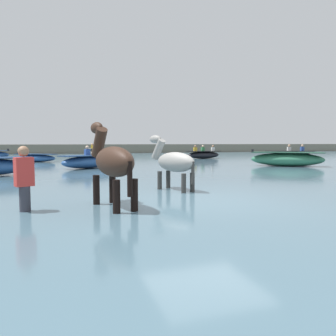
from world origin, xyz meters
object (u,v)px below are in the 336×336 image
at_px(boat_distant_east, 290,155).
at_px(boat_far_inshore, 36,158).
at_px(boat_far_offshore, 203,155).
at_px(horse_trailing_dark_bay, 112,164).
at_px(person_spectator_far, 24,187).
at_px(boat_near_port, 287,159).
at_px(horse_lead_grey, 174,164).
at_px(boat_near_starboard, 96,152).
at_px(boat_mid_channel, 89,162).

bearing_deg(boat_distant_east, boat_far_inshore, 169.11).
bearing_deg(boat_far_offshore, horse_trailing_dark_bay, -119.73).
distance_m(boat_far_offshore, boat_far_inshore, 12.54).
bearing_deg(horse_trailing_dark_bay, person_spectator_far, 176.73).
height_order(boat_far_inshore, boat_near_port, boat_near_port).
distance_m(boat_distant_east, boat_near_port, 6.96).
xyz_separation_m(horse_lead_grey, boat_far_offshore, (8.23, 15.99, -0.40)).
bearing_deg(boat_near_starboard, person_spectator_far, -99.22).
xyz_separation_m(boat_near_port, boat_mid_channel, (-10.40, 1.98, -0.05)).
xyz_separation_m(horse_trailing_dark_bay, boat_distant_east, (15.34, 13.79, -0.52)).
height_order(boat_far_offshore, boat_far_inshore, boat_far_offshore).
relative_size(boat_far_offshore, boat_near_port, 0.76).
bearing_deg(horse_trailing_dark_bay, horse_lead_grey, 43.05).
xyz_separation_m(horse_trailing_dark_bay, boat_far_inshore, (-2.36, 17.19, -0.59)).
bearing_deg(horse_lead_grey, boat_far_offshore, 62.77).
distance_m(boat_near_port, boat_mid_channel, 10.59).
bearing_deg(horse_trailing_dark_bay, boat_far_inshore, 97.82).
bearing_deg(person_spectator_far, boat_near_starboard, 80.78).
distance_m(horse_trailing_dark_bay, boat_far_offshore, 20.50).
bearing_deg(boat_far_inshore, boat_near_port, -33.42).
relative_size(boat_far_offshore, boat_far_inshore, 1.01).
distance_m(horse_trailing_dark_bay, person_spectator_far, 1.68).
xyz_separation_m(horse_trailing_dark_bay, boat_mid_channel, (0.46, 10.44, -0.53)).
xyz_separation_m(boat_far_offshore, person_spectator_far, (-11.79, -17.70, 0.14)).
distance_m(boat_far_offshore, boat_near_starboard, 10.78).
height_order(boat_near_starboard, boat_near_port, boat_near_starboard).
bearing_deg(boat_near_port, person_spectator_far, -146.19).
relative_size(boat_distant_east, boat_near_port, 0.96).
distance_m(boat_near_starboard, boat_distant_east, 17.30).
xyz_separation_m(boat_near_starboard, boat_mid_channel, (-2.01, -14.91, -0.05)).
distance_m(boat_distant_east, boat_mid_channel, 15.25).
bearing_deg(boat_near_port, boat_near_starboard, 116.43).
height_order(horse_lead_grey, boat_far_offshore, horse_lead_grey).
distance_m(horse_lead_grey, boat_near_port, 11.14).
relative_size(horse_lead_grey, boat_far_inshore, 0.66).
bearing_deg(boat_far_inshore, horse_trailing_dark_bay, -82.18).
relative_size(boat_far_inshore, boat_mid_channel, 0.93).
bearing_deg(boat_mid_channel, boat_far_offshore, 37.17).
height_order(boat_far_offshore, boat_near_port, boat_far_offshore).
bearing_deg(horse_trailing_dark_bay, boat_far_offshore, 60.27).
distance_m(horse_lead_grey, boat_near_starboard, 23.55).
bearing_deg(boat_near_port, boat_far_offshore, 94.31).
xyz_separation_m(horse_lead_grey, boat_mid_channel, (-1.47, 8.63, -0.39)).
bearing_deg(boat_near_port, horse_trailing_dark_bay, -142.09).
bearing_deg(boat_far_inshore, boat_far_offshore, 2.76).
relative_size(boat_near_starboard, boat_mid_channel, 1.22).
height_order(boat_near_starboard, person_spectator_far, boat_near_starboard).
relative_size(horse_trailing_dark_bay, boat_far_inshore, 0.74).
distance_m(boat_far_inshore, boat_near_starboard, 9.48).
bearing_deg(person_spectator_far, horse_lead_grey, 25.71).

